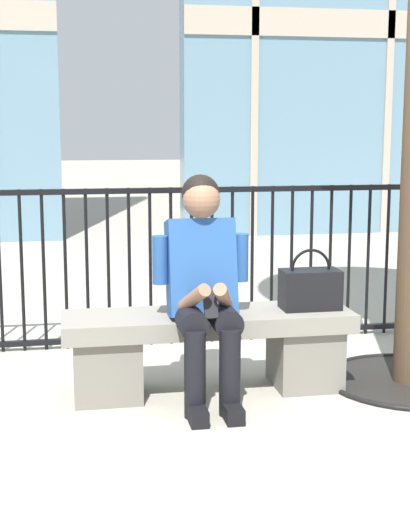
{
  "coord_description": "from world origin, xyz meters",
  "views": [
    {
      "loc": [
        -0.76,
        -4.09,
        1.47
      ],
      "look_at": [
        0.0,
        0.1,
        0.75
      ],
      "focal_mm": 54.47,
      "sensor_mm": 36.0,
      "label": 1
    }
  ],
  "objects": [
    {
      "name": "handbag_on_bench",
      "position": [
        0.58,
        -0.01,
        0.57
      ],
      "size": [
        0.33,
        0.18,
        0.34
      ],
      "color": "black",
      "rests_on": "stone_bench"
    },
    {
      "name": "ground_plane",
      "position": [
        0.0,
        0.0,
        0.0
      ],
      "size": [
        60.0,
        60.0,
        0.0
      ],
      "primitive_type": "plane",
      "color": "#A8A091"
    },
    {
      "name": "stone_bench",
      "position": [
        0.0,
        0.0,
        0.27
      ],
      "size": [
        1.6,
        0.44,
        0.45
      ],
      "color": "gray",
      "rests_on": "ground"
    },
    {
      "name": "seated_person_with_phone",
      "position": [
        -0.05,
        -0.13,
        0.65
      ],
      "size": [
        0.52,
        0.66,
        1.21
      ],
      "color": "black",
      "rests_on": "ground"
    },
    {
      "name": "plaza_railing",
      "position": [
        -0.0,
        0.99,
        0.54
      ],
      "size": [
        7.99,
        0.04,
        1.07
      ],
      "color": "black",
      "rests_on": "ground"
    }
  ]
}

